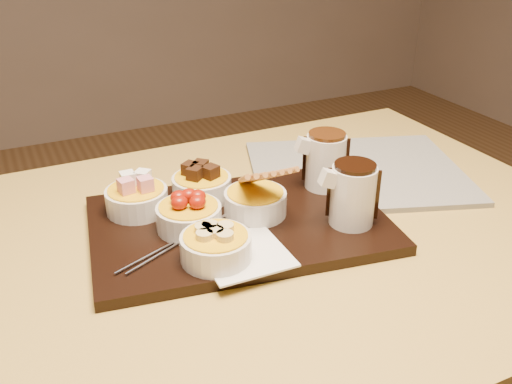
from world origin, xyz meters
name	(u,v)px	position (x,y,z in m)	size (l,w,h in m)	color
dining_table	(235,289)	(0.00, 0.00, 0.65)	(1.20, 0.80, 0.75)	#B99844
serving_board	(239,224)	(0.02, 0.02, 0.76)	(0.46, 0.30, 0.02)	black
napkin	(244,254)	(-0.02, -0.08, 0.77)	(0.12, 0.12, 0.00)	white
bowl_marshmallows	(137,200)	(-0.12, 0.12, 0.79)	(0.10, 0.10, 0.04)	silver
bowl_cake	(202,187)	(-0.01, 0.11, 0.79)	(0.10, 0.10, 0.04)	silver
bowl_strawberries	(189,218)	(-0.06, 0.03, 0.79)	(0.10, 0.10, 0.04)	silver
bowl_biscotti	(255,203)	(0.05, 0.02, 0.79)	(0.10, 0.10, 0.04)	silver
bowl_bananas	(216,248)	(-0.06, -0.07, 0.79)	(0.10, 0.10, 0.04)	silver
pitcher_dark_chocolate	(353,196)	(0.17, -0.07, 0.82)	(0.07, 0.07, 0.09)	silver
pitcher_milk_chocolate	(326,162)	(0.20, 0.06, 0.82)	(0.07, 0.07, 0.09)	silver
fondue_skewers	(186,235)	(-0.08, 0.00, 0.77)	(0.26, 0.03, 0.01)	silver
newspaper	(357,172)	(0.30, 0.11, 0.76)	(0.40, 0.32, 0.01)	beige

